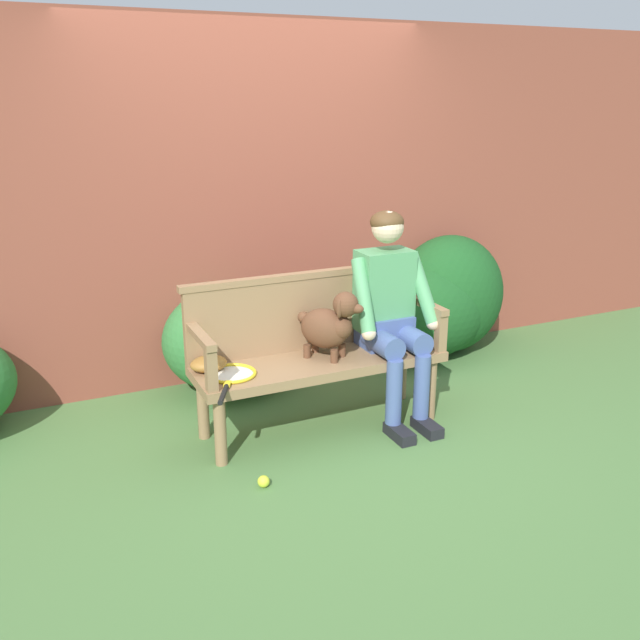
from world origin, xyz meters
name	(u,v)px	position (x,y,z in m)	size (l,w,h in m)	color
ground_plane	(320,427)	(0.00, 0.00, 0.00)	(40.00, 40.00, 0.00)	#4C753D
brick_garden_fence	(251,203)	(0.00, 1.20, 1.26)	(8.00, 0.30, 2.52)	brown
hedge_bush_far_right	(425,309)	(1.29, 0.81, 0.39)	(1.06, 0.82, 0.78)	#194C1E
hedge_bush_far_left	(229,338)	(-0.32, 0.83, 0.38)	(0.94, 0.75, 0.76)	#337538
hedge_bush_mid_left	(449,294)	(1.53, 0.84, 0.48)	(0.91, 0.76, 0.96)	#194C1E
garden_bench	(320,369)	(0.00, 0.00, 0.40)	(1.57, 0.48, 0.47)	#93704C
bench_backrest	(306,310)	(0.00, 0.21, 0.72)	(1.61, 0.06, 0.50)	#93704C
bench_armrest_left_end	(205,350)	(-0.74, -0.09, 0.67)	(0.06, 0.48, 0.28)	#93704C
bench_armrest_right_end	(431,316)	(0.74, -0.09, 0.67)	(0.06, 0.48, 0.28)	#93704C
person_seated	(390,307)	(0.48, -0.01, 0.74)	(0.56, 0.64, 1.34)	black
dog_on_bench	(330,324)	(0.06, -0.01, 0.69)	(0.36, 0.40, 0.43)	brown
tennis_racket	(231,375)	(-0.59, -0.05, 0.48)	(0.39, 0.57, 0.03)	yellow
baseball_glove	(209,364)	(-0.68, 0.10, 0.51)	(0.22, 0.17, 0.09)	#9E6B2D
tennis_ball	(264,481)	(-0.57, -0.51, 0.03)	(0.07, 0.07, 0.07)	#CCDB33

